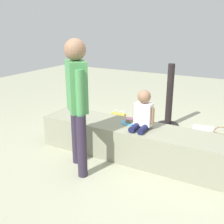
# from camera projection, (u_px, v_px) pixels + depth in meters

# --- Properties ---
(ground_plane) EXTENTS (12.00, 12.00, 0.00)m
(ground_plane) POSITION_uv_depth(u_px,v_px,m) (135.00, 157.00, 3.56)
(ground_plane) COLOR #A2A387
(concrete_ledge) EXTENTS (2.60, 0.56, 0.43)m
(concrete_ledge) POSITION_uv_depth(u_px,v_px,m) (136.00, 142.00, 3.49)
(concrete_ledge) COLOR gray
(concrete_ledge) RESTS_ON ground_plane
(child_seated) EXTENTS (0.28, 0.32, 0.48)m
(child_seated) POSITION_uv_depth(u_px,v_px,m) (143.00, 112.00, 3.31)
(child_seated) COLOR #181A43
(child_seated) RESTS_ON concrete_ledge
(adult_standing) EXTENTS (0.36, 0.35, 1.53)m
(adult_standing) POSITION_uv_depth(u_px,v_px,m) (77.00, 95.00, 3.00)
(adult_standing) COLOR #2D2437
(adult_standing) RESTS_ON ground_plane
(cake_plate) EXTENTS (0.22, 0.22, 0.07)m
(cake_plate) POSITION_uv_depth(u_px,v_px,m) (129.00, 121.00, 3.55)
(cake_plate) COLOR #4CA5D8
(cake_plate) RESTS_ON concrete_ledge
(gift_bag) EXTENTS (0.24, 0.08, 0.29)m
(gift_bag) POSITION_uv_depth(u_px,v_px,m) (119.00, 120.00, 4.55)
(gift_bag) COLOR gold
(gift_bag) RESTS_ON ground_plane
(railing_post) EXTENTS (0.36, 0.36, 1.06)m
(railing_post) POSITION_uv_depth(u_px,v_px,m) (169.00, 104.00, 4.50)
(railing_post) COLOR black
(railing_post) RESTS_ON ground_plane
(water_bottle_near_gift) EXTENTS (0.07, 0.07, 0.20)m
(water_bottle_near_gift) POSITION_uv_depth(u_px,v_px,m) (135.00, 124.00, 4.48)
(water_bottle_near_gift) COLOR silver
(water_bottle_near_gift) RESTS_ON ground_plane
(party_cup_red) EXTENTS (0.07, 0.07, 0.11)m
(party_cup_red) POSITION_uv_depth(u_px,v_px,m) (148.00, 126.00, 4.46)
(party_cup_red) COLOR red
(party_cup_red) RESTS_ON ground_plane
(cake_box_white) EXTENTS (0.36, 0.34, 0.13)m
(cake_box_white) POSITION_uv_depth(u_px,v_px,m) (203.00, 132.00, 4.18)
(cake_box_white) COLOR white
(cake_box_white) RESTS_ON ground_plane
(handbag_black_leather) EXTENTS (0.31, 0.12, 0.32)m
(handbag_black_leather) POSITION_uv_depth(u_px,v_px,m) (141.00, 133.00, 4.04)
(handbag_black_leather) COLOR black
(handbag_black_leather) RESTS_ON ground_plane
(handbag_brown_canvas) EXTENTS (0.33, 0.12, 0.38)m
(handbag_brown_canvas) POSITION_uv_depth(u_px,v_px,m) (221.00, 143.00, 3.64)
(handbag_brown_canvas) COLOR brown
(handbag_brown_canvas) RESTS_ON ground_plane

